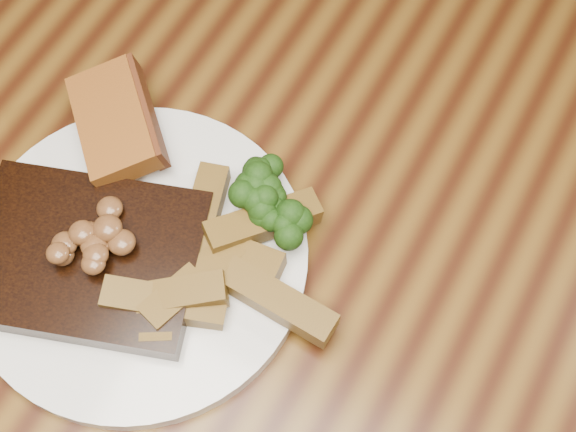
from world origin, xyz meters
name	(u,v)px	position (x,y,z in m)	size (l,w,h in m)	color
ground	(298,423)	(0.00, 0.00, 0.00)	(4.50, 4.50, 0.00)	#33180B
dining_table	(305,284)	(0.00, 0.00, 0.66)	(1.60, 0.90, 0.75)	#553611
plate	(139,257)	(-0.11, -0.08, 0.76)	(0.27, 0.27, 0.01)	silver
steak	(87,258)	(-0.14, -0.10, 0.77)	(0.17, 0.13, 0.03)	black
steak_bone	(42,324)	(-0.14, -0.16, 0.77)	(0.16, 0.01, 0.02)	beige
mushroom_pile	(82,235)	(-0.14, -0.09, 0.80)	(0.06, 0.06, 0.03)	brown
garlic_bread	(118,135)	(-0.18, 0.00, 0.77)	(0.10, 0.05, 0.02)	brown
potato_wedges	(227,270)	(-0.04, -0.06, 0.77)	(0.12, 0.12, 0.02)	brown
broccoli_cluster	(261,200)	(-0.04, 0.00, 0.78)	(0.07, 0.07, 0.04)	#1A3B0D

